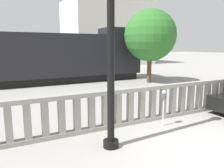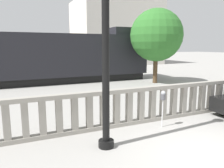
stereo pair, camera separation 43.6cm
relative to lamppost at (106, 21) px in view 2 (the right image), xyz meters
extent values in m
plane|color=gray|center=(2.18, -1.65, -3.45)|extent=(160.00, 160.00, 0.00)
cube|color=gray|center=(2.18, 1.31, -3.38)|extent=(13.01, 0.24, 0.14)
cube|color=gray|center=(2.18, 1.31, -2.18)|extent=(13.01, 0.24, 0.14)
cube|color=gray|center=(-2.55, 1.31, -2.78)|extent=(0.20, 0.20, 1.06)
cube|color=gray|center=(-2.05, 1.31, -2.78)|extent=(0.20, 0.20, 1.06)
cube|color=gray|center=(-1.55, 1.31, -2.78)|extent=(0.20, 0.20, 1.06)
cube|color=gray|center=(-1.06, 1.31, -2.78)|extent=(0.20, 0.20, 1.06)
cube|color=gray|center=(-0.56, 1.31, -2.78)|extent=(0.20, 0.20, 1.06)
cube|color=gray|center=(-0.06, 1.31, -2.78)|extent=(0.20, 0.20, 1.06)
cube|color=gray|center=(0.44, 1.31, -2.78)|extent=(0.20, 0.20, 1.06)
cube|color=gray|center=(0.93, 1.31, -2.78)|extent=(0.20, 0.20, 1.06)
cube|color=gray|center=(1.43, 1.31, -2.78)|extent=(0.20, 0.20, 1.06)
cube|color=gray|center=(1.93, 1.31, -2.78)|extent=(0.20, 0.20, 1.06)
cube|color=gray|center=(2.43, 1.31, -2.78)|extent=(0.20, 0.20, 1.06)
cube|color=gray|center=(2.92, 1.31, -2.78)|extent=(0.20, 0.20, 1.06)
cube|color=gray|center=(3.42, 1.31, -2.78)|extent=(0.20, 0.20, 1.06)
cube|color=gray|center=(3.92, 1.31, -2.78)|extent=(0.20, 0.20, 1.06)
cube|color=gray|center=(4.42, 1.31, -2.78)|extent=(0.20, 0.20, 1.06)
cube|color=gray|center=(4.91, 1.31, -2.78)|extent=(0.20, 0.20, 1.06)
cube|color=gray|center=(5.41, 1.31, -2.78)|extent=(0.20, 0.20, 1.06)
cube|color=gray|center=(5.91, 1.31, -2.78)|extent=(0.20, 0.20, 1.06)
cylinder|color=black|center=(0.00, 0.00, -3.35)|extent=(0.44, 0.44, 0.20)
cylinder|color=black|center=(0.00, 0.00, -0.19)|extent=(0.20, 0.20, 6.13)
cylinder|color=silver|center=(2.40, 0.66, -2.96)|extent=(0.04, 0.04, 0.99)
cylinder|color=#4C4C51|center=(2.40, 0.66, -2.36)|extent=(0.17, 0.17, 0.20)
sphere|color=#B2B7BC|center=(2.40, 0.66, -2.23)|extent=(0.15, 0.15, 0.15)
cube|color=black|center=(-1.41, 11.75, -3.18)|extent=(18.43, 2.17, 0.55)
cube|color=black|center=(-1.41, 11.75, -1.32)|extent=(18.80, 2.71, 3.17)
cube|color=black|center=(6.59, 11.75, 0.57)|extent=(2.82, 2.44, 0.60)
cube|color=black|center=(0.38, 29.95, -3.18)|extent=(21.96, 2.36, 0.55)
cube|color=brown|center=(0.38, 29.95, -1.54)|extent=(22.41, 2.94, 2.72)
cube|color=brown|center=(10.09, 29.95, 0.12)|extent=(3.00, 2.65, 0.60)
cube|color=beige|center=(12.93, 27.66, 1.45)|extent=(12.64, 9.84, 9.80)
cylinder|color=#4C3823|center=(7.60, 8.59, -2.38)|extent=(0.34, 0.34, 2.15)
sphere|color=#2D6B28|center=(7.60, 8.59, 0.17)|extent=(3.92, 3.92, 3.92)
camera|label=1|loc=(-2.58, -5.18, -0.63)|focal=35.00mm
camera|label=2|loc=(-2.18, -5.37, -0.63)|focal=35.00mm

